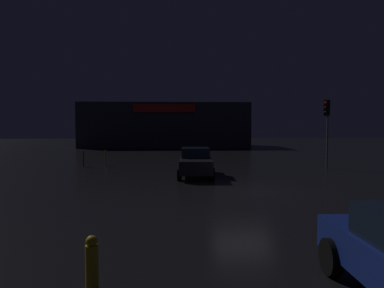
{
  "coord_description": "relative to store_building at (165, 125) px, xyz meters",
  "views": [
    {
      "loc": [
        -2.94,
        -15.04,
        2.79
      ],
      "look_at": [
        -1.87,
        5.49,
        1.7
      ],
      "focal_mm": 33.61,
      "sensor_mm": 36.0,
      "label": 1
    }
  ],
  "objects": [
    {
      "name": "car_near",
      "position": [
        2.26,
        -27.52,
        -2.0
      ],
      "size": [
        2.04,
        4.48,
        1.54
      ],
      "color": "black",
      "rests_on": "ground"
    },
    {
      "name": "fire_hydrant",
      "position": [
        -0.32,
        -40.87,
        -2.33
      ],
      "size": [
        0.22,
        0.22,
        0.92
      ],
      "color": "gold",
      "rests_on": "ground"
    },
    {
      "name": "traffic_signal_cross_left",
      "position": [
        10.73,
        -24.71,
        0.6
      ],
      "size": [
        0.42,
        0.42,
        4.37
      ],
      "color": "#595B60",
      "rests_on": "ground"
    },
    {
      "name": "store_building",
      "position": [
        0.0,
        0.0,
        0.0
      ],
      "size": [
        20.96,
        8.18,
        5.56
      ],
      "color": "#33383D",
      "rests_on": "ground"
    },
    {
      "name": "bollard_kerb_b",
      "position": [
        -4.94,
        -22.71,
        -2.23
      ],
      "size": [
        0.09,
        0.09,
        1.11
      ],
      "primitive_type": "cylinder",
      "color": "#595B60",
      "rests_on": "ground"
    },
    {
      "name": "bollard_kerb_a",
      "position": [
        -3.55,
        -22.31,
        -2.24
      ],
      "size": [
        0.09,
        0.09,
        1.08
      ],
      "primitive_type": "cylinder",
      "color": "gold",
      "rests_on": "ground"
    },
    {
      "name": "ground_plane",
      "position": [
        4.0,
        -31.88,
        -2.78
      ],
      "size": [
        120.0,
        120.0,
        0.0
      ],
      "primitive_type": "plane",
      "color": "black"
    }
  ]
}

